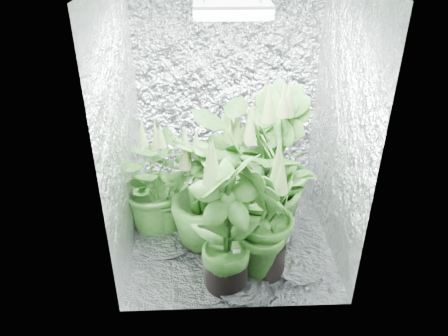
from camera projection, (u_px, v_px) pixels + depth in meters
ground at (230, 234)px, 3.71m from camera, size 1.60×1.60×0.00m
walls at (231, 127)px, 3.20m from camera, size 1.62×1.62×2.00m
grow_lamp at (232, 9)px, 2.79m from camera, size 0.50×0.30×0.22m
plant_a at (158, 181)px, 3.57m from camera, size 0.96×0.96×0.97m
plant_b at (234, 176)px, 3.62m from camera, size 0.69×0.69×1.05m
plant_c at (273, 162)px, 3.55m from camera, size 0.82×0.82×1.30m
plant_d at (202, 195)px, 3.39m from camera, size 0.71×0.71×1.03m
plant_e at (258, 181)px, 3.38m from camera, size 1.31×1.31×1.17m
plant_f at (227, 223)px, 2.93m from camera, size 0.81×0.81×1.20m
plant_g at (267, 220)px, 3.10m from camera, size 0.53×0.53×1.05m
circulation_fan at (288, 180)px, 4.15m from camera, size 0.21×0.32×0.39m
plant_label at (237, 255)px, 3.04m from camera, size 0.05×0.03×0.08m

